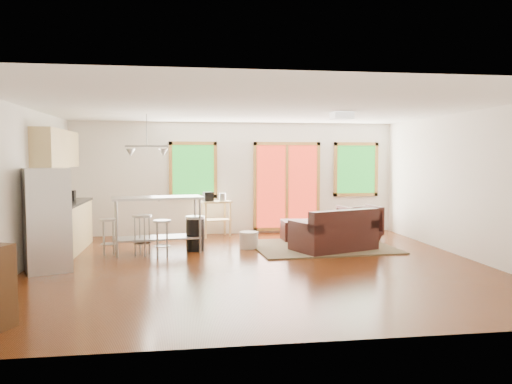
{
  "coord_description": "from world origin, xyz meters",
  "views": [
    {
      "loc": [
        -1.22,
        -8.09,
        1.79
      ],
      "look_at": [
        0.0,
        0.3,
        1.2
      ],
      "focal_mm": 35.0,
      "sensor_mm": 36.0,
      "label": 1
    }
  ],
  "objects": [
    {
      "name": "floor",
      "position": [
        0.0,
        0.0,
        -0.01
      ],
      "size": [
        7.5,
        7.0,
        0.02
      ],
      "primitive_type": "cube",
      "color": "#3A1808",
      "rests_on": "ground"
    },
    {
      "name": "ceiling",
      "position": [
        0.0,
        0.0,
        2.61
      ],
      "size": [
        7.5,
        7.0,
        0.02
      ],
      "primitive_type": "cube",
      "color": "white",
      "rests_on": "ground"
    },
    {
      "name": "back_wall",
      "position": [
        0.0,
        3.51,
        1.3
      ],
      "size": [
        7.5,
        0.02,
        2.6
      ],
      "primitive_type": "cube",
      "color": "white",
      "rests_on": "ground"
    },
    {
      "name": "left_wall",
      "position": [
        -3.76,
        0.0,
        1.3
      ],
      "size": [
        0.02,
        7.0,
        2.6
      ],
      "primitive_type": "cube",
      "color": "white",
      "rests_on": "ground"
    },
    {
      "name": "right_wall",
      "position": [
        3.76,
        0.0,
        1.3
      ],
      "size": [
        0.02,
        7.0,
        2.6
      ],
      "primitive_type": "cube",
      "color": "white",
      "rests_on": "ground"
    },
    {
      "name": "front_wall",
      "position": [
        0.0,
        -3.51,
        1.3
      ],
      "size": [
        7.5,
        0.02,
        2.6
      ],
      "primitive_type": "cube",
      "color": "white",
      "rests_on": "ground"
    },
    {
      "name": "window_left",
      "position": [
        -1.0,
        3.46,
        1.5
      ],
      "size": [
        1.1,
        0.05,
        1.3
      ],
      "color": "#144E15",
      "rests_on": "back_wall"
    },
    {
      "name": "french_doors",
      "position": [
        1.2,
        3.46,
        1.1
      ],
      "size": [
        1.6,
        0.05,
        2.1
      ],
      "color": "#A22314",
      "rests_on": "back_wall"
    },
    {
      "name": "window_right",
      "position": [
        2.9,
        3.46,
        1.5
      ],
      "size": [
        1.1,
        0.05,
        1.3
      ],
      "color": "#144E15",
      "rests_on": "back_wall"
    },
    {
      "name": "rug",
      "position": [
        1.5,
        1.45,
        0.01
      ],
      "size": [
        2.81,
        2.22,
        0.03
      ],
      "primitive_type": "cube",
      "rotation": [
        0.0,
        0.0,
        0.06
      ],
      "color": "#415639",
      "rests_on": "floor"
    },
    {
      "name": "loveseat",
      "position": [
        1.63,
        1.04,
        0.32
      ],
      "size": [
        1.74,
        1.36,
        0.81
      ],
      "rotation": [
        0.0,
        0.0,
        0.37
      ],
      "color": "black",
      "rests_on": "floor"
    },
    {
      "name": "coffee_table",
      "position": [
        1.63,
        1.86,
        0.32
      ],
      "size": [
        1.0,
        0.68,
        0.37
      ],
      "rotation": [
        0.0,
        0.0,
        0.13
      ],
      "color": "#3A2210",
      "rests_on": "floor"
    },
    {
      "name": "armchair",
      "position": [
        2.63,
        2.45,
        0.41
      ],
      "size": [
        0.87,
        0.83,
        0.82
      ],
      "primitive_type": "imported",
      "rotation": [
        0.0,
        0.0,
        3.26
      ],
      "color": "black",
      "rests_on": "floor"
    },
    {
      "name": "ottoman",
      "position": [
        1.19,
        2.29,
        0.22
      ],
      "size": [
        0.67,
        0.67,
        0.44
      ],
      "primitive_type": "cube",
      "rotation": [
        0.0,
        0.0,
        -0.03
      ],
      "color": "black",
      "rests_on": "floor"
    },
    {
      "name": "pouf",
      "position": [
        0.04,
        1.56,
        0.16
      ],
      "size": [
        0.38,
        0.38,
        0.33
      ],
      "primitive_type": "cylinder",
      "rotation": [
        0.0,
        0.0,
        0.02
      ],
      "color": "beige",
      "rests_on": "floor"
    },
    {
      "name": "vase",
      "position": [
        1.76,
        1.66,
        0.51
      ],
      "size": [
        0.23,
        0.23,
        0.3
      ],
      "rotation": [
        0.0,
        0.0,
        0.32
      ],
      "color": "silver",
      "rests_on": "coffee_table"
    },
    {
      "name": "book",
      "position": [
        2.3,
        1.53,
        0.56
      ],
      "size": [
        0.24,
        0.04,
        0.32
      ],
      "primitive_type": "imported",
      "rotation": [
        0.0,
        0.0,
        0.06
      ],
      "color": "maroon",
      "rests_on": "coffee_table"
    },
    {
      "name": "cabinets",
      "position": [
        -3.49,
        1.7,
        0.93
      ],
      "size": [
        0.64,
        2.24,
        2.3
      ],
      "color": "tan",
      "rests_on": "floor"
    },
    {
      "name": "refrigerator",
      "position": [
        -3.34,
        0.06,
        0.81
      ],
      "size": [
        0.84,
        0.83,
        1.62
      ],
      "rotation": [
        0.0,
        0.0,
        0.38
      ],
      "color": "#B7BABC",
      "rests_on": "floor"
    },
    {
      "name": "island",
      "position": [
        -1.71,
        1.38,
        0.73
      ],
      "size": [
        1.75,
        0.92,
        1.05
      ],
      "rotation": [
        0.0,
        0.0,
        0.16
      ],
      "color": "#B7BABC",
      "rests_on": "floor"
    },
    {
      "name": "cup",
      "position": [
        -1.68,
        1.59,
        1.01
      ],
      "size": [
        0.13,
        0.11,
        0.12
      ],
      "primitive_type": "imported",
      "rotation": [
        0.0,
        0.0,
        0.13
      ],
      "color": "white",
      "rests_on": "island"
    },
    {
      "name": "bar_stool_a",
      "position": [
        -2.6,
        1.26,
        0.5
      ],
      "size": [
        0.38,
        0.38,
        0.67
      ],
      "rotation": [
        0.0,
        0.0,
        0.23
      ],
      "color": "#B7BABC",
      "rests_on": "floor"
    },
    {
      "name": "bar_stool_b",
      "position": [
        -1.98,
        1.13,
        0.55
      ],
      "size": [
        0.46,
        0.46,
        0.74
      ],
      "rotation": [
        0.0,
        0.0,
        -0.39
      ],
      "color": "#B7BABC",
      "rests_on": "floor"
    },
    {
      "name": "bar_stool_c",
      "position": [
        -1.61,
        0.89,
        0.5
      ],
      "size": [
        0.33,
        0.33,
        0.67
      ],
      "rotation": [
        0.0,
        0.0,
        -0.03
      ],
      "color": "#B7BABC",
      "rests_on": "floor"
    },
    {
      "name": "trash_can",
      "position": [
        -1.01,
        1.47,
        0.34
      ],
      "size": [
        0.42,
        0.42,
        0.67
      ],
      "rotation": [
        0.0,
        0.0,
        -0.16
      ],
      "color": "black",
      "rests_on": "floor"
    },
    {
      "name": "kitchen_cart",
      "position": [
        -0.54,
        3.08,
        0.7
      ],
      "size": [
        0.76,
        0.59,
        1.02
      ],
      "rotation": [
        0.0,
        0.0,
        0.27
      ],
      "color": "tan",
      "rests_on": "floor"
    },
    {
      "name": "ceiling_flush",
      "position": [
        1.6,
        0.6,
        2.53
      ],
      "size": [
        0.35,
        0.35,
        0.12
      ],
      "primitive_type": "cube",
      "color": "white",
      "rests_on": "ceiling"
    },
    {
      "name": "pendant_light",
      "position": [
        -1.9,
        1.5,
        1.9
      ],
      "size": [
        0.8,
        0.18,
        0.79
      ],
      "color": "gray",
      "rests_on": "ceiling"
    }
  ]
}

